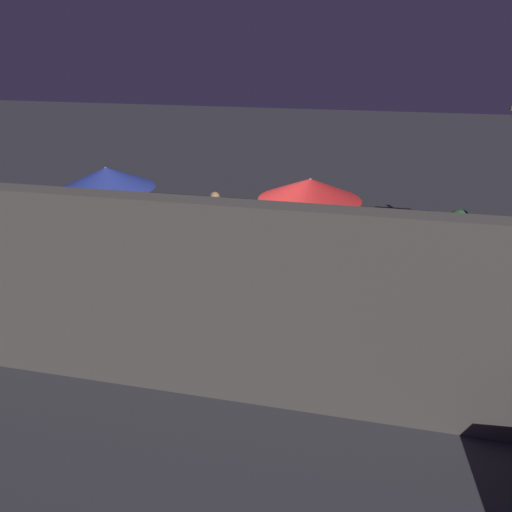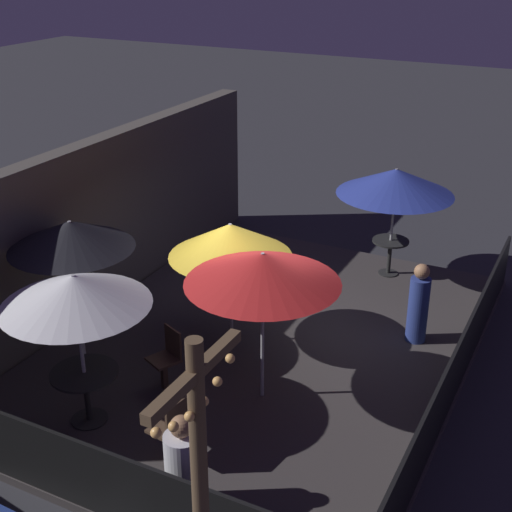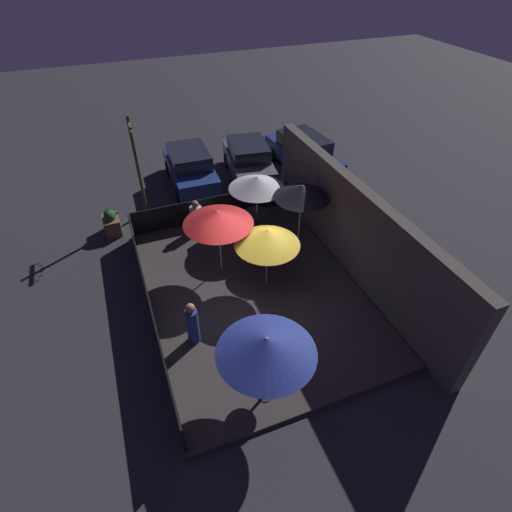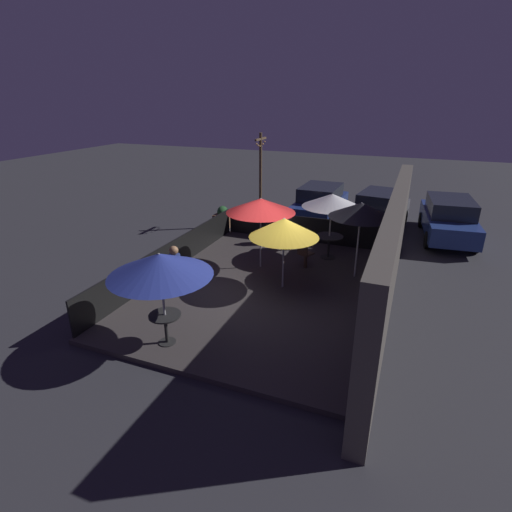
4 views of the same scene
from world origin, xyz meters
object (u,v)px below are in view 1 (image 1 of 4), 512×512
Objects in this scene: patio_umbrella_1 at (107,178)px; patio_chair_1 at (394,271)px; patio_umbrella_0 at (392,228)px; patio_umbrella_2 at (243,214)px; dining_table_0 at (384,301)px; patron_1 at (420,262)px; patio_umbrella_3 at (310,189)px; planter_box at (458,229)px; dining_table_1 at (113,232)px; patio_chair_0 at (320,286)px; patron_0 at (216,220)px; patio_umbrella_4 at (311,240)px.

patio_umbrella_1 is 2.30× the size of patio_chair_1.
patio_umbrella_0 is 2.84m from patio_umbrella_2.
dining_table_0 is 0.73× the size of patron_1.
patio_umbrella_3 reaches higher than dining_table_0.
patio_chair_1 is 3.88m from planter_box.
patio_umbrella_1 reaches higher than dining_table_1.
patio_chair_1 reaches higher than patio_chair_0.
patio_umbrella_2 is 3.95m from patron_1.
patio_umbrella_0 is 6.92m from dining_table_1.
patio_umbrella_0 is 2.46m from patio_umbrella_3.
patron_1 is (-7.16, 0.22, -1.34)m from patio_umbrella_1.
patio_umbrella_3 reaches higher than patron_0.
patio_umbrella_1 reaches higher than patio_chair_1.
patio_chair_0 reaches higher than dining_table_0.
patio_umbrella_0 is 1.75× the size of patron_1.
patio_umbrella_4 is at bearing -67.81° from patio_chair_0.
patron_0 is (-2.25, -1.16, -1.26)m from patio_umbrella_1.
patio_umbrella_3 is 2.07m from patio_chair_0.
patio_umbrella_1 is 7.29m from patron_1.
patio_umbrella_4 reaches higher than patio_chair_1.
patio_umbrella_0 is 1.07× the size of patio_umbrella_2.
patio_umbrella_4 is 2.40× the size of planter_box.
patio_chair_1 is at bearing -98.43° from patio_umbrella_0.
planter_box is (-4.71, -4.23, -1.49)m from patio_umbrella_2.
patio_umbrella_1 is 0.98× the size of patio_umbrella_3.
patron_1 reaches higher than patio_chair_1.
patio_umbrella_1 is 3.09× the size of dining_table_1.
patio_chair_0 is at bearing 172.33° from patio_umbrella_2.
patio_umbrella_3 reaches higher than patio_umbrella_2.
patio_umbrella_0 is 5.53m from patron_0.
patio_umbrella_1 is 5.66m from patio_chair_0.
patron_1 is at bearing -110.92° from patio_umbrella_0.
patio_chair_0 is (-5.21, 1.74, -1.39)m from patio_umbrella_1.
patio_chair_1 is at bearing -98.43° from dining_table_0.
patio_umbrella_4 is at bearing 41.61° from dining_table_0.
patio_umbrella_2 is 3.31m from patio_chair_1.
patio_chair_0 is at bearing -46.46° from patio_chair_1.
patio_umbrella_0 reaches higher than planter_box.
dining_table_0 is 5.35m from planter_box.
patio_umbrella_3 reaches higher than patio_umbrella_1.
patio_umbrella_4 is at bearing -128.29° from patron_1.
patron_0 is at bearing 14.21° from planter_box.
patio_chair_1 is at bearing 173.51° from patio_umbrella_1.
dining_table_1 is 8.78m from planter_box.
dining_table_0 is 5.37m from patron_0.
patio_umbrella_3 is 5.02m from dining_table_1.
patio_umbrella_0 is at bearing 160.47° from patio_umbrella_1.
patio_umbrella_0 is 3.09× the size of dining_table_1.
dining_table_0 is at bearing 0.00° from patio_chair_0.
patio_umbrella_2 is at bearing 44.60° from patio_umbrella_3.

